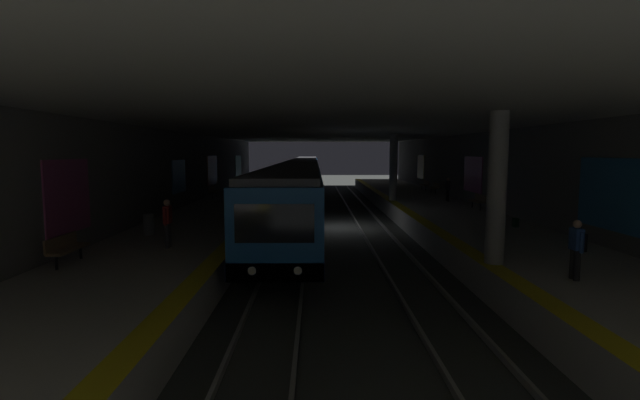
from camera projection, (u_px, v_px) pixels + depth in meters
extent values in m
plane|color=#383A38|center=(333.00, 228.00, 26.59)|extent=(120.00, 120.00, 0.00)
cube|color=gray|center=(383.00, 226.00, 26.61)|extent=(60.00, 0.09, 0.16)
cube|color=gray|center=(359.00, 226.00, 26.60)|extent=(60.00, 0.09, 0.16)
cube|color=gray|center=(308.00, 226.00, 26.57)|extent=(60.00, 0.09, 0.16)
cube|color=gray|center=(283.00, 226.00, 26.55)|extent=(60.00, 0.09, 0.16)
cube|color=#B7B2A8|center=(445.00, 219.00, 26.60)|extent=(60.00, 5.30, 1.05)
cube|color=yellow|center=(405.00, 210.00, 26.52)|extent=(60.00, 0.60, 0.01)
cube|color=#B7B2A8|center=(221.00, 219.00, 26.47)|extent=(60.00, 5.30, 1.05)
cube|color=yellow|center=(261.00, 210.00, 26.44)|extent=(60.00, 0.60, 0.01)
cube|color=slate|center=(496.00, 180.00, 26.40)|extent=(60.00, 0.50, 5.60)
cube|color=#338CCC|center=(609.00, 194.00, 15.83)|extent=(3.52, 0.06, 2.50)
cube|color=#BF4C8C|center=(473.00, 174.00, 29.54)|extent=(3.32, 0.06, 2.29)
cube|color=gold|center=(421.00, 167.00, 44.11)|extent=(2.61, 0.06, 2.25)
cube|color=slate|center=(169.00, 180.00, 26.20)|extent=(60.00, 0.50, 5.60)
cube|color=#BF4C8C|center=(68.00, 196.00, 14.95)|extent=(2.69, 0.06, 2.43)
cube|color=#338CCC|center=(179.00, 176.00, 27.12)|extent=(2.53, 0.06, 1.94)
cube|color=orange|center=(212.00, 170.00, 35.93)|extent=(3.32, 0.06, 2.27)
cube|color=#4CA566|center=(238.00, 166.00, 48.05)|extent=(3.30, 0.06, 2.11)
cube|color=beige|center=(334.00, 127.00, 25.98)|extent=(60.00, 19.40, 0.40)
cylinder|color=gray|center=(497.00, 188.00, 13.56)|extent=(0.56, 0.56, 4.55)
cylinder|color=gray|center=(393.00, 167.00, 31.43)|extent=(0.56, 0.56, 4.55)
cube|color=#19569E|center=(292.00, 200.00, 22.37)|extent=(19.24, 2.80, 2.70)
cube|color=navy|center=(292.00, 221.00, 22.49)|extent=(19.24, 2.82, 0.56)
cube|color=black|center=(292.00, 193.00, 22.34)|extent=(17.70, 2.83, 0.90)
cube|color=#47474C|center=(292.00, 170.00, 22.22)|extent=(18.86, 2.58, 0.24)
cube|color=black|center=(285.00, 254.00, 17.27)|extent=(2.20, 1.64, 0.76)
cube|color=black|center=(296.00, 215.00, 27.80)|extent=(2.20, 1.64, 0.76)
cube|color=black|center=(274.00, 224.00, 12.75)|extent=(0.04, 2.24, 1.10)
cylinder|color=silver|center=(298.00, 271.00, 12.90)|extent=(0.04, 0.24, 0.24)
cylinder|color=silver|center=(252.00, 271.00, 12.89)|extent=(0.04, 0.24, 0.24)
cube|color=#19569E|center=(303.00, 177.00, 42.10)|extent=(19.24, 2.80, 2.70)
cube|color=navy|center=(303.00, 189.00, 42.22)|extent=(19.24, 2.82, 0.56)
cube|color=black|center=(303.00, 173.00, 42.07)|extent=(17.70, 2.83, 0.90)
cube|color=#47474C|center=(303.00, 161.00, 41.95)|extent=(18.86, 2.58, 0.24)
cube|color=black|center=(301.00, 200.00, 37.00)|extent=(2.20, 1.64, 0.76)
cube|color=black|center=(304.00, 189.00, 47.53)|extent=(2.20, 1.64, 0.76)
cube|color=#19569E|center=(307.00, 169.00, 61.83)|extent=(19.24, 2.80, 2.70)
cube|color=navy|center=(307.00, 177.00, 61.95)|extent=(19.24, 2.82, 0.56)
cube|color=black|center=(307.00, 166.00, 61.80)|extent=(17.70, 2.83, 0.90)
cube|color=#47474C|center=(307.00, 158.00, 61.68)|extent=(18.86, 2.58, 0.24)
cube|color=black|center=(306.00, 183.00, 56.73)|extent=(2.20, 1.64, 0.76)
cube|color=black|center=(307.00, 178.00, 67.26)|extent=(2.20, 1.64, 0.76)
cylinder|color=#262628|center=(480.00, 207.00, 26.20)|extent=(0.08, 0.08, 0.42)
cylinder|color=#262628|center=(472.00, 204.00, 27.55)|extent=(0.08, 0.08, 0.42)
cube|color=olive|center=(476.00, 201.00, 26.85)|extent=(1.70, 0.44, 0.08)
cube|color=olive|center=(480.00, 198.00, 26.83)|extent=(1.70, 0.06, 0.40)
cylinder|color=#262628|center=(435.00, 192.00, 35.99)|extent=(0.08, 0.08, 0.42)
cylinder|color=#262628|center=(431.00, 190.00, 37.35)|extent=(0.08, 0.08, 0.42)
cube|color=olive|center=(433.00, 188.00, 36.64)|extent=(1.70, 0.44, 0.08)
cube|color=olive|center=(436.00, 185.00, 36.63)|extent=(1.70, 0.06, 0.40)
cylinder|color=#262628|center=(426.00, 188.00, 39.19)|extent=(0.08, 0.08, 0.42)
cylinder|color=#262628|center=(422.00, 187.00, 40.54)|extent=(0.08, 0.08, 0.42)
cube|color=olive|center=(424.00, 185.00, 39.84)|extent=(1.70, 0.44, 0.08)
cube|color=olive|center=(426.00, 183.00, 39.82)|extent=(1.70, 0.06, 0.40)
cylinder|color=#262628|center=(56.00, 263.00, 13.00)|extent=(0.08, 0.08, 0.42)
cylinder|color=#262628|center=(81.00, 252.00, 14.35)|extent=(0.08, 0.08, 0.42)
cube|color=olive|center=(69.00, 249.00, 13.65)|extent=(1.70, 0.44, 0.08)
cube|color=olive|center=(61.00, 242.00, 13.63)|extent=(1.70, 0.06, 0.40)
cylinder|color=#262628|center=(212.00, 196.00, 32.69)|extent=(0.08, 0.08, 0.42)
cylinder|color=#262628|center=(216.00, 194.00, 34.05)|extent=(0.08, 0.08, 0.42)
cube|color=olive|center=(214.00, 191.00, 33.34)|extent=(1.70, 0.44, 0.08)
cube|color=olive|center=(211.00, 189.00, 33.32)|extent=(1.70, 0.06, 0.40)
cylinder|color=#252525|center=(577.00, 266.00, 11.89)|extent=(0.16, 0.16, 0.80)
cylinder|color=#252525|center=(573.00, 264.00, 12.09)|extent=(0.16, 0.16, 0.80)
cube|color=#284C93|center=(576.00, 239.00, 11.92)|extent=(0.36, 0.22, 0.57)
cylinder|color=#284C93|center=(582.00, 243.00, 11.68)|extent=(0.10, 0.10, 0.54)
cylinder|color=#284C93|center=(571.00, 239.00, 12.17)|extent=(0.10, 0.10, 0.54)
sphere|color=tan|center=(577.00, 224.00, 11.88)|extent=(0.22, 0.22, 0.22)
cylinder|color=black|center=(448.00, 196.00, 30.87)|extent=(0.16, 0.16, 0.81)
cylinder|color=black|center=(447.00, 195.00, 31.07)|extent=(0.16, 0.16, 0.81)
cube|color=#333338|center=(448.00, 185.00, 30.90)|extent=(0.36, 0.22, 0.57)
cylinder|color=#333338|center=(449.00, 186.00, 30.66)|extent=(0.10, 0.10, 0.54)
cylinder|color=#333338|center=(447.00, 186.00, 31.15)|extent=(0.10, 0.10, 0.54)
sphere|color=tan|center=(448.00, 179.00, 30.86)|extent=(0.22, 0.22, 0.22)
cylinder|color=#434343|center=(167.00, 236.00, 15.92)|extent=(0.16, 0.16, 0.86)
cylinder|color=#434343|center=(169.00, 235.00, 16.12)|extent=(0.16, 0.16, 0.86)
cube|color=maroon|center=(167.00, 215.00, 15.94)|extent=(0.36, 0.22, 0.61)
cylinder|color=maroon|center=(165.00, 217.00, 15.70)|extent=(0.10, 0.10, 0.58)
cylinder|color=maroon|center=(170.00, 215.00, 16.20)|extent=(0.10, 0.10, 0.58)
sphere|color=tan|center=(167.00, 203.00, 15.90)|extent=(0.23, 0.23, 0.23)
cube|color=black|center=(581.00, 242.00, 15.48)|extent=(0.42, 0.20, 0.61)
cylinder|color=#333333|center=(582.00, 229.00, 15.44)|extent=(0.02, 0.02, 0.30)
cube|color=#1E512D|center=(516.00, 223.00, 20.43)|extent=(0.30, 0.20, 0.40)
cylinder|color=#595B5E|center=(149.00, 224.00, 18.46)|extent=(0.44, 0.44, 0.85)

